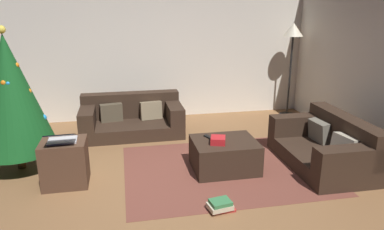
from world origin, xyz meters
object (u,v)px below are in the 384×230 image
christmas_tree (11,94)px  book_stack (221,206)px  side_table (65,163)px  couch_left (132,118)px  corner_lamp (293,37)px  gift_box (218,140)px  ottoman (224,155)px  tv_remote (209,137)px  laptop (61,139)px  couch_right (328,146)px

christmas_tree → book_stack: 2.93m
book_stack → christmas_tree: bearing=146.6°
christmas_tree → side_table: size_ratio=3.36×
couch_left → corner_lamp: 3.32m
gift_box → christmas_tree: bearing=166.0°
side_table → book_stack: 1.93m
ottoman → gift_box: gift_box is taller
side_table → ottoman: bearing=0.7°
ottoman → couch_left: bearing=124.1°
tv_remote → christmas_tree: size_ratio=0.09×
corner_lamp → book_stack: bearing=-125.7°
christmas_tree → corner_lamp: (4.54, 1.57, 0.50)m
tv_remote → christmas_tree: bearing=147.5°
tv_remote → book_stack: size_ratio=0.53×
gift_box → christmas_tree: (-2.52, 0.63, 0.57)m
tv_remote → laptop: bearing=164.3°
side_table → corner_lamp: corner_lamp is taller
tv_remote → laptop: 1.83m
laptop → couch_left: bearing=64.3°
ottoman → side_table: bearing=-179.3°
side_table → laptop: (0.00, -0.06, 0.33)m
couch_right → ottoman: (-1.41, 0.13, -0.06)m
gift_box → tv_remote: (-0.07, 0.21, -0.03)m
laptop → book_stack: size_ratio=1.36×
couch_right → christmas_tree: christmas_tree is taller
gift_box → laptop: 1.88m
side_table → book_stack: side_table is taller
couch_left → couch_right: 3.12m
christmas_tree → book_stack: bearing=-33.4°
couch_left → gift_box: 2.03m
ottoman → tv_remote: (-0.18, 0.14, 0.21)m
couch_right → gift_box: bearing=88.6°
tv_remote → book_stack: 1.17m
couch_left → laptop: laptop is taller
christmas_tree → side_table: christmas_tree is taller
couch_right → gift_box: couch_right is taller
christmas_tree → book_stack: size_ratio=6.19×
ottoman → tv_remote: size_ratio=5.14×
side_table → laptop: 0.34m
ottoman → book_stack: (-0.32, -0.97, -0.14)m
christmas_tree → couch_left: bearing=36.7°
couch_left → tv_remote: (0.96, -1.53, 0.16)m
tv_remote → side_table: size_ratio=0.29×
couch_left → christmas_tree: (-1.50, -1.12, 0.76)m
couch_left → ottoman: 2.02m
tv_remote → christmas_tree: (-2.45, 0.42, 0.60)m
book_stack → side_table: bearing=150.5°
tv_remote → side_table: side_table is taller
side_table → couch_left: bearing=63.4°
couch_right → book_stack: bearing=116.7°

